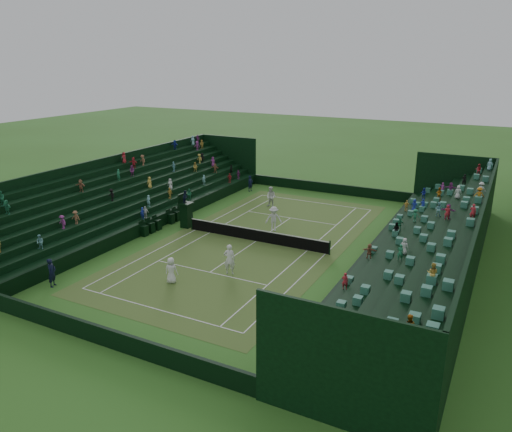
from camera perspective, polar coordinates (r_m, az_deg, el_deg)
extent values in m
plane|color=#346820|center=(37.38, 0.00, -2.92)|extent=(160.00, 160.00, 0.00)
cube|color=#3A7F2A|center=(37.37, 0.00, -2.91)|extent=(12.97, 26.77, 0.01)
cube|color=black|center=(51.20, 8.26, 3.19)|extent=(17.17, 0.20, 1.00)
cube|color=black|center=(25.51, -17.18, -12.93)|extent=(17.17, 0.20, 1.00)
cube|color=black|center=(34.37, 12.68, -4.37)|extent=(0.20, 31.77, 1.00)
cube|color=black|center=(41.60, -10.42, -0.33)|extent=(0.20, 31.77, 1.00)
cube|color=black|center=(34.27, 13.49, -4.51)|extent=(0.80, 32.00, 1.00)
cube|color=black|center=(34.02, 14.82, -4.37)|extent=(0.80, 32.00, 1.45)
cube|color=black|center=(33.80, 16.17, -4.22)|extent=(0.80, 32.00, 1.90)
cube|color=black|center=(33.60, 17.53, -4.07)|extent=(0.80, 32.00, 2.35)
cube|color=black|center=(33.41, 18.91, -3.92)|extent=(0.80, 32.00, 2.80)
cube|color=black|center=(33.25, 20.31, -3.76)|extent=(0.80, 32.00, 3.25)
cube|color=black|center=(33.10, 21.71, -3.60)|extent=(0.80, 32.00, 3.70)
cube|color=black|center=(32.98, 23.13, -3.44)|extent=(0.80, 32.00, 4.15)
cube|color=black|center=(32.83, 24.07, -2.95)|extent=(0.20, 32.00, 4.90)
cube|color=black|center=(41.90, -10.96, -0.23)|extent=(0.80, 32.00, 1.00)
cube|color=black|center=(42.32, -11.83, 0.22)|extent=(0.80, 32.00, 1.45)
cube|color=black|center=(42.75, -12.68, 0.65)|extent=(0.80, 32.00, 1.90)
cube|color=black|center=(43.19, -13.52, 1.08)|extent=(0.80, 32.00, 2.35)
cube|color=black|center=(43.64, -14.34, 1.50)|extent=(0.80, 32.00, 2.80)
cube|color=black|center=(44.11, -15.14, 1.91)|extent=(0.80, 32.00, 3.25)
cube|color=black|center=(44.58, -15.93, 2.31)|extent=(0.80, 32.00, 3.70)
cube|color=black|center=(45.07, -16.69, 2.70)|extent=(0.80, 32.00, 4.15)
cube|color=black|center=(45.32, -17.19, 3.22)|extent=(0.20, 32.00, 4.90)
cylinder|color=black|center=(40.05, -7.36, -0.84)|extent=(0.10, 0.10, 1.06)
cylinder|color=black|center=(35.07, 8.43, -3.62)|extent=(0.10, 0.10, 1.06)
cube|color=black|center=(37.22, 0.00, -2.26)|extent=(11.57, 0.02, 0.86)
cube|color=white|center=(37.06, 0.00, -1.58)|extent=(11.57, 0.04, 0.07)
cube|color=black|center=(40.58, -7.97, 0.04)|extent=(0.76, 0.76, 1.95)
cube|color=black|center=(40.29, -8.03, 1.44)|extent=(0.97, 0.97, 0.11)
cube|color=black|center=(40.40, -8.49, 2.02)|extent=(0.09, 0.97, 0.76)
imported|color=black|center=(40.14, -8.07, 2.20)|extent=(0.44, 0.54, 1.01)
cube|color=black|center=(39.37, -12.66, -1.65)|extent=(0.52, 0.52, 0.83)
cube|color=black|center=(39.37, -13.00, -0.88)|extent=(0.06, 0.52, 0.52)
cube|color=black|center=(39.94, -11.93, -1.31)|extent=(0.52, 0.52, 0.83)
cube|color=black|center=(39.94, -12.27, -0.56)|extent=(0.06, 0.52, 0.52)
cube|color=black|center=(40.53, -11.22, -0.99)|extent=(0.52, 0.52, 0.83)
cube|color=black|center=(40.53, -11.55, -0.24)|extent=(0.06, 0.52, 0.52)
cube|color=black|center=(41.87, -9.70, -0.29)|extent=(0.52, 0.52, 0.83)
cube|color=black|center=(41.86, -10.02, 0.43)|extent=(0.06, 0.52, 0.52)
cube|color=black|center=(42.47, -9.06, 0.00)|extent=(0.52, 0.52, 0.83)
cube|color=black|center=(42.47, -9.37, 0.71)|extent=(0.06, 0.52, 0.52)
cube|color=black|center=(43.08, -8.43, 0.29)|extent=(0.52, 0.52, 0.83)
cube|color=black|center=(43.08, -8.74, 0.99)|extent=(0.06, 0.52, 0.52)
imported|color=white|center=(30.86, -9.66, -6.15)|extent=(0.90, 0.69, 1.64)
imported|color=white|center=(31.62, -3.05, -4.95)|extent=(0.85, 0.71, 2.00)
imported|color=silver|center=(45.70, 1.74, 2.19)|extent=(0.95, 0.75, 1.91)
imported|color=white|center=(39.36, 2.04, -0.32)|extent=(1.49, 1.27, 2.00)
imported|color=black|center=(51.22, -0.66, 3.74)|extent=(0.56, 0.69, 1.62)
imported|color=black|center=(32.36, -22.31, -6.00)|extent=(0.61, 0.75, 1.77)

